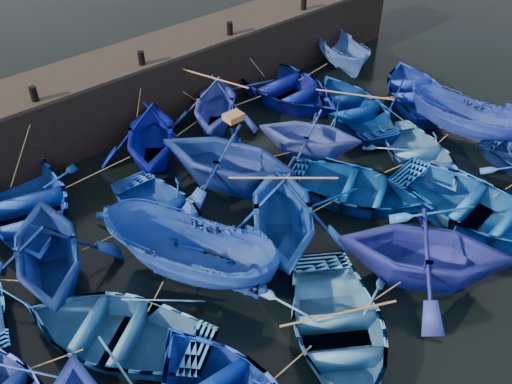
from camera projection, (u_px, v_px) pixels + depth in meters
ground at (327, 265)px, 16.47m from camera, size 120.00×120.00×0.00m
quay_wall at (135, 89)px, 21.91m from camera, size 26.00×2.50×2.50m
quay_top at (130, 57)px, 21.08m from camera, size 26.00×2.50×0.12m
bollard_1 at (34, 94)px, 18.36m from camera, size 0.24×0.24×0.50m
bollard_2 at (141, 58)px, 20.35m from camera, size 0.24×0.24×0.50m
bollard_3 at (230, 28)px, 22.33m from camera, size 0.24×0.24×0.50m
bollard_4 at (304, 4)px, 24.31m from camera, size 0.24×0.24×0.50m
boat_1 at (26, 205)px, 17.64m from camera, size 5.08×6.19×1.12m
boat_2 at (151, 134)px, 19.73m from camera, size 5.37×5.52×2.21m
boat_3 at (215, 103)px, 21.52m from camera, size 5.10×5.10×2.04m
boat_4 at (283, 86)px, 23.41m from camera, size 4.27×5.81×1.17m
boat_5 at (342, 53)px, 25.33m from camera, size 2.83×4.33×1.57m
boat_7 at (47, 249)px, 15.31m from camera, size 5.08×5.46×2.34m
boat_8 at (162, 214)px, 17.47m from camera, size 3.25×4.49×0.92m
boat_9 at (227, 156)px, 18.50m from camera, size 5.82×6.10×2.50m
boat_10 at (310, 133)px, 20.03m from camera, size 4.68×4.81×1.93m
boat_11 at (353, 107)px, 22.28m from camera, size 5.07×5.89×1.03m
boat_12 at (416, 91)px, 23.30m from camera, size 5.57×5.88×0.99m
boat_14 at (117, 331)px, 14.06m from camera, size 5.69×6.05×1.02m
boat_15 at (190, 255)px, 15.40m from camera, size 4.16×5.36×1.96m
boat_16 at (282, 212)px, 16.39m from camera, size 6.01×6.13×2.45m
boat_17 at (357, 189)px, 18.38m from camera, size 5.23×5.78×0.98m
boat_18 at (420, 156)px, 19.83m from camera, size 4.53×5.18×0.90m
boat_19 at (464, 119)px, 20.97m from camera, size 2.84×4.64×1.68m
boat_22 at (337, 327)px, 14.13m from camera, size 5.68×6.08×1.03m
boat_23 at (426, 249)px, 15.24m from camera, size 6.08×6.17×2.46m
boat_24 at (477, 208)px, 17.51m from camera, size 4.68×6.04×1.15m
wooden_crate at (234, 117)px, 17.78m from camera, size 0.57×0.46×0.22m
mooring_ropes at (222, 159)px, 18.98m from camera, size 17.75×11.65×2.10m
loose_oars at (295, 150)px, 18.04m from camera, size 10.39×12.03×1.48m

